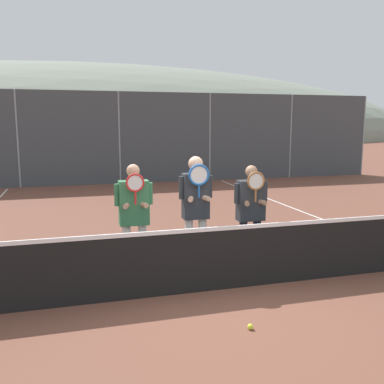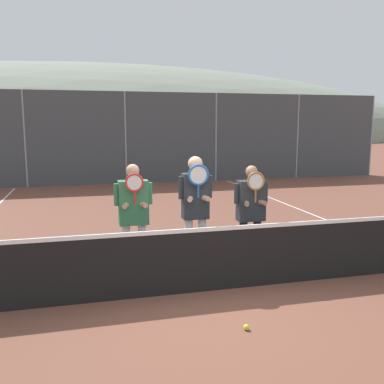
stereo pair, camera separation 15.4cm
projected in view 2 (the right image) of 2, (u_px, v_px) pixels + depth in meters
name	position (u px, v px, depth m)	size (l,w,h in m)	color
ground_plane	(209.00, 291.00, 6.10)	(120.00, 120.00, 0.00)	brown
hill_distant	(92.00, 138.00, 66.77)	(110.98, 61.65, 21.58)	gray
clubhouse_building	(80.00, 131.00, 24.41)	(24.64, 5.50, 3.75)	tan
fence_back	(126.00, 138.00, 16.63)	(22.21, 0.06, 3.56)	gray
tennis_net	(209.00, 258.00, 6.02)	(11.04, 0.09, 1.03)	gray
court_line_right_sideline	(340.00, 225.00, 9.98)	(0.05, 16.00, 0.01)	white
player_leftmost	(134.00, 212.00, 6.45)	(0.58, 0.34, 1.76)	white
player_center_left	(196.00, 205.00, 6.62)	(0.54, 0.34, 1.87)	white
player_center_right	(251.00, 210.00, 6.82)	(0.57, 0.34, 1.71)	#232838
car_left_of_center	(96.00, 154.00, 19.95)	(4.54, 2.09, 1.83)	#B2B7BC
car_center	(207.00, 153.00, 20.75)	(4.43, 1.95, 1.81)	maroon
tennis_ball_on_court	(246.00, 327.00, 4.94)	(0.07, 0.07, 0.07)	#CCDB33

